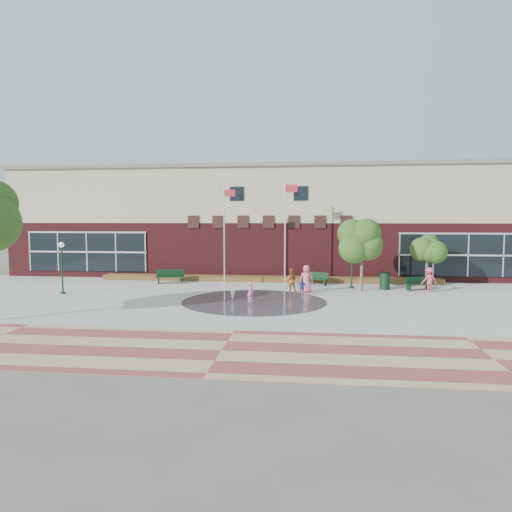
# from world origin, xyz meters

# --- Properties ---
(ground) EXTENTS (120.00, 120.00, 0.00)m
(ground) POSITION_xyz_m (0.00, 0.00, 0.00)
(ground) COLOR #666056
(ground) RESTS_ON ground
(plaza_concrete) EXTENTS (46.00, 18.00, 0.01)m
(plaza_concrete) POSITION_xyz_m (0.00, 4.00, 0.00)
(plaza_concrete) COLOR #A8A8A0
(plaza_concrete) RESTS_ON ground
(paver_band) EXTENTS (46.00, 6.00, 0.01)m
(paver_band) POSITION_xyz_m (0.00, -7.00, 0.00)
(paver_band) COLOR #94423C
(paver_band) RESTS_ON ground
(splash_pad) EXTENTS (8.40, 8.40, 0.01)m
(splash_pad) POSITION_xyz_m (0.00, 3.00, 0.00)
(splash_pad) COLOR #383A3D
(splash_pad) RESTS_ON ground
(library_building) EXTENTS (44.40, 10.40, 9.20)m
(library_building) POSITION_xyz_m (0.00, 17.48, 4.64)
(library_building) COLOR #531A1D
(library_building) RESTS_ON ground
(flower_bed) EXTENTS (26.00, 1.20, 0.40)m
(flower_bed) POSITION_xyz_m (0.00, 11.60, 0.00)
(flower_bed) COLOR #9B2F20
(flower_bed) RESTS_ON ground
(flagpole_left) EXTENTS (0.85, 0.16, 7.29)m
(flagpole_left) POSITION_xyz_m (-2.80, 8.88, 4.06)
(flagpole_left) COLOR white
(flagpole_left) RESTS_ON ground
(flagpole_right) EXTENTS (0.95, 0.18, 7.71)m
(flagpole_right) POSITION_xyz_m (1.50, 9.57, 4.31)
(flagpole_right) COLOR white
(flagpole_right) RESTS_ON ground
(lamp_left) EXTENTS (0.35, 0.35, 3.35)m
(lamp_left) POSITION_xyz_m (-12.56, 4.32, 2.08)
(lamp_left) COLOR black
(lamp_left) RESTS_ON ground
(lamp_right) EXTENTS (0.37, 0.37, 3.48)m
(lamp_right) POSITION_xyz_m (6.13, 8.85, 2.16)
(lamp_right) COLOR black
(lamp_right) RESTS_ON ground
(bench_left) EXTENTS (2.14, 1.03, 1.04)m
(bench_left) POSITION_xyz_m (-7.14, 9.78, 0.33)
(bench_left) COLOR black
(bench_left) RESTS_ON ground
(bench_mid) EXTENTS (1.94, 1.15, 0.94)m
(bench_mid) POSITION_xyz_m (3.65, 10.15, 0.30)
(bench_mid) COLOR black
(bench_mid) RESTS_ON ground
(bench_right) EXTENTS (1.89, 1.20, 0.92)m
(bench_right) POSITION_xyz_m (10.53, 8.41, 0.30)
(bench_right) COLOR black
(bench_right) RESTS_ON ground
(trash_can) EXTENTS (0.73, 0.73, 1.20)m
(trash_can) POSITION_xyz_m (8.33, 8.56, 0.61)
(trash_can) COLOR black
(trash_can) RESTS_ON ground
(tree_mid) EXTENTS (2.78, 2.78, 4.70)m
(tree_mid) POSITION_xyz_m (6.67, 7.69, 3.42)
(tree_mid) COLOR #4F3D2E
(tree_mid) RESTS_ON ground
(tree_small_right) EXTENTS (2.19, 2.19, 3.75)m
(tree_small_right) POSITION_xyz_m (11.39, 9.83, 2.74)
(tree_small_right) COLOR #4F3D2E
(tree_small_right) RESTS_ON ground
(water_jet_a) EXTENTS (0.33, 0.33, 0.65)m
(water_jet_a) POSITION_xyz_m (-1.27, 3.02, 0.00)
(water_jet_a) COLOR white
(water_jet_a) RESTS_ON ground
(water_jet_b) EXTENTS (0.19, 0.19, 0.43)m
(water_jet_b) POSITION_xyz_m (-0.09, 1.78, 0.00)
(water_jet_b) COLOR white
(water_jet_b) RESTS_ON ground
(child_splash) EXTENTS (0.42, 0.28, 1.15)m
(child_splash) POSITION_xyz_m (-0.19, 2.78, 0.57)
(child_splash) COLOR pink
(child_splash) RESTS_ON ground
(adult_red) EXTENTS (0.80, 0.64, 1.58)m
(adult_red) POSITION_xyz_m (2.02, 6.64, 0.79)
(adult_red) COLOR #B74F27
(adult_red) RESTS_ON ground
(adult_pink) EXTENTS (0.90, 0.59, 1.82)m
(adult_pink) POSITION_xyz_m (3.02, 6.62, 0.91)
(adult_pink) COLOR #E45B76
(adult_pink) RESTS_ON ground
(child_blue) EXTENTS (0.63, 0.28, 1.06)m
(child_blue) POSITION_xyz_m (2.75, 5.49, 0.53)
(child_blue) COLOR #32309F
(child_blue) RESTS_ON ground
(person_bench) EXTENTS (1.19, 0.86, 1.65)m
(person_bench) POSITION_xyz_m (11.03, 7.67, 0.82)
(person_bench) COLOR #E44D66
(person_bench) RESTS_ON ground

